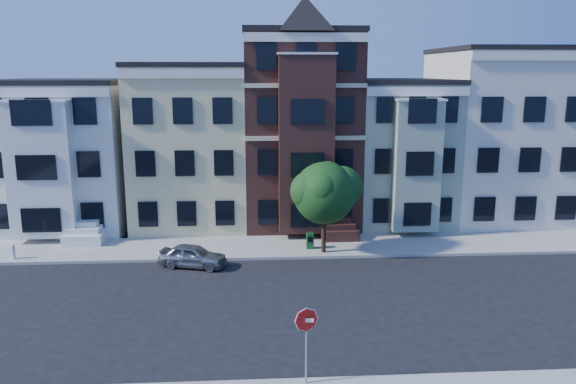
{
  "coord_description": "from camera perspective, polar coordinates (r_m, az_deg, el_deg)",
  "views": [
    {
      "loc": [
        -3.03,
        -22.31,
        9.82
      ],
      "look_at": [
        -1.42,
        3.59,
        4.2
      ],
      "focal_mm": 35.0,
      "sensor_mm": 36.0,
      "label": 1
    }
  ],
  "objects": [
    {
      "name": "house_green",
      "position": [
        38.39,
        10.89,
        4.03
      ],
      "size": [
        6.0,
        9.0,
        9.0
      ],
      "primitive_type": "cube",
      "color": "#95A38D",
      "rests_on": "ground"
    },
    {
      "name": "far_sidewalk",
      "position": [
        31.98,
        2.07,
        -5.53
      ],
      "size": [
        60.0,
        4.0,
        0.15
      ],
      "primitive_type": "cube",
      "color": "#9E9B93",
      "rests_on": "ground"
    },
    {
      "name": "house_cream",
      "position": [
        40.58,
        20.6,
        5.33
      ],
      "size": [
        8.0,
        9.0,
        11.0
      ],
      "primitive_type": "cube",
      "color": "silver",
      "rests_on": "ground"
    },
    {
      "name": "house_brown",
      "position": [
        37.13,
        1.16,
        6.31
      ],
      "size": [
        7.0,
        9.0,
        12.0
      ],
      "primitive_type": "cube",
      "color": "#371B17",
      "rests_on": "ground"
    },
    {
      "name": "fire_hydrant",
      "position": [
        32.91,
        -26.11,
        -5.6
      ],
      "size": [
        0.25,
        0.25,
        0.62
      ],
      "primitive_type": "cylinder",
      "rotation": [
        0.0,
        0.0,
        0.17
      ],
      "color": "silver",
      "rests_on": "far_sidewalk"
    },
    {
      "name": "house_yellow",
      "position": [
        37.33,
        -9.66,
        4.63
      ],
      "size": [
        7.0,
        9.0,
        10.0
      ],
      "primitive_type": "cube",
      "color": "beige",
      "rests_on": "ground"
    },
    {
      "name": "newspaper_box",
      "position": [
        31.25,
        2.24,
        -4.97
      ],
      "size": [
        0.41,
        0.36,
        0.88
      ],
      "primitive_type": "cube",
      "rotation": [
        0.0,
        0.0,
        0.03
      ],
      "color": "#185623",
      "rests_on": "far_sidewalk"
    },
    {
      "name": "ground",
      "position": [
        24.56,
        3.91,
        -11.38
      ],
      "size": [
        120.0,
        120.0,
        0.0
      ],
      "primitive_type": "plane",
      "color": "black"
    },
    {
      "name": "stop_sign",
      "position": [
        18.07,
        1.86,
        -14.9
      ],
      "size": [
        0.79,
        0.17,
        2.87
      ],
      "primitive_type": null,
      "rotation": [
        0.0,
        0.0,
        -0.07
      ],
      "color": "#A90F0D",
      "rests_on": "near_sidewalk"
    },
    {
      "name": "house_white",
      "position": [
        39.07,
        -21.4,
        3.55
      ],
      "size": [
        8.0,
        9.0,
        9.0
      ],
      "primitive_type": "cube",
      "color": "white",
      "rests_on": "ground"
    },
    {
      "name": "street_tree",
      "position": [
        30.0,
        3.7,
        -0.53
      ],
      "size": [
        5.89,
        5.89,
        6.13
      ],
      "primitive_type": null,
      "rotation": [
        0.0,
        0.0,
        0.13
      ],
      "color": "#22521E",
      "rests_on": "far_sidewalk"
    },
    {
      "name": "parked_car",
      "position": [
        29.19,
        -9.66,
        -6.4
      ],
      "size": [
        3.7,
        2.25,
        1.18
      ],
      "primitive_type": "imported",
      "rotation": [
        0.0,
        0.0,
        1.31
      ],
      "color": "#999A9F",
      "rests_on": "ground"
    }
  ]
}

